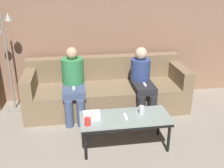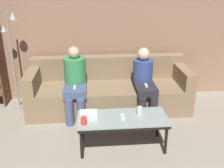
{
  "view_description": "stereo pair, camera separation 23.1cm",
  "coord_description": "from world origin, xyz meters",
  "px_view_note": "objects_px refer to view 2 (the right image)",
  "views": [
    {
      "loc": [
        -0.54,
        -0.48,
        2.13
      ],
      "look_at": [
        0.0,
        3.0,
        0.69
      ],
      "focal_mm": 42.0,
      "sensor_mm": 36.0,
      "label": 1
    },
    {
      "loc": [
        -0.31,
        -0.51,
        2.13
      ],
      "look_at": [
        0.0,
        3.0,
        0.69
      ],
      "focal_mm": 42.0,
      "sensor_mm": 36.0,
      "label": 2
    }
  ],
  "objects_px": {
    "standing_lamp": "(13,52)",
    "seated_person_left_end": "(75,80)",
    "game_remote": "(123,117)",
    "seated_person_mid_left": "(144,80)",
    "couch": "(109,91)",
    "cup_near_right": "(140,111)",
    "tissue_box": "(89,115)",
    "coffee_table": "(123,120)",
    "cup_near_left": "(84,121)"
  },
  "relations": [
    {
      "from": "seated_person_mid_left",
      "to": "standing_lamp",
      "type": "bearing_deg",
      "value": 169.74
    },
    {
      "from": "cup_near_left",
      "to": "standing_lamp",
      "type": "bearing_deg",
      "value": 128.4
    },
    {
      "from": "game_remote",
      "to": "seated_person_left_end",
      "type": "xyz_separation_m",
      "value": [
        -0.65,
        0.97,
        0.15
      ]
    },
    {
      "from": "tissue_box",
      "to": "seated_person_left_end",
      "type": "xyz_separation_m",
      "value": [
        -0.21,
        0.95,
        0.11
      ]
    },
    {
      "from": "coffee_table",
      "to": "cup_near_left",
      "type": "relative_size",
      "value": 12.83
    },
    {
      "from": "seated_person_mid_left",
      "to": "cup_near_left",
      "type": "bearing_deg",
      "value": -132.03
    },
    {
      "from": "cup_near_right",
      "to": "couch",
      "type": "bearing_deg",
      "value": 106.06
    },
    {
      "from": "coffee_table",
      "to": "seated_person_left_end",
      "type": "height_order",
      "value": "seated_person_left_end"
    },
    {
      "from": "cup_near_right",
      "to": "seated_person_mid_left",
      "type": "height_order",
      "value": "seated_person_mid_left"
    },
    {
      "from": "cup_near_right",
      "to": "seated_person_mid_left",
      "type": "bearing_deg",
      "value": 75.04
    },
    {
      "from": "tissue_box",
      "to": "seated_person_mid_left",
      "type": "relative_size",
      "value": 0.2
    },
    {
      "from": "cup_near_left",
      "to": "cup_near_right",
      "type": "height_order",
      "value": "cup_near_right"
    },
    {
      "from": "game_remote",
      "to": "standing_lamp",
      "type": "xyz_separation_m",
      "value": [
        -1.65,
        1.33,
        0.54
      ]
    },
    {
      "from": "standing_lamp",
      "to": "seated_person_left_end",
      "type": "bearing_deg",
      "value": -19.66
    },
    {
      "from": "couch",
      "to": "cup_near_right",
      "type": "bearing_deg",
      "value": -73.94
    },
    {
      "from": "standing_lamp",
      "to": "seated_person_left_end",
      "type": "distance_m",
      "value": 1.14
    },
    {
      "from": "couch",
      "to": "cup_near_right",
      "type": "height_order",
      "value": "couch"
    },
    {
      "from": "seated_person_left_end",
      "to": "cup_near_right",
      "type": "bearing_deg",
      "value": -45.88
    },
    {
      "from": "cup_near_left",
      "to": "game_remote",
      "type": "bearing_deg",
      "value": 14.01
    },
    {
      "from": "seated_person_left_end",
      "to": "seated_person_mid_left",
      "type": "height_order",
      "value": "seated_person_left_end"
    },
    {
      "from": "cup_near_right",
      "to": "standing_lamp",
      "type": "distance_m",
      "value": 2.32
    },
    {
      "from": "standing_lamp",
      "to": "cup_near_left",
      "type": "bearing_deg",
      "value": -51.6
    },
    {
      "from": "couch",
      "to": "seated_person_left_end",
      "type": "xyz_separation_m",
      "value": [
        -0.56,
        -0.21,
        0.3
      ]
    },
    {
      "from": "tissue_box",
      "to": "standing_lamp",
      "type": "relative_size",
      "value": 0.13
    },
    {
      "from": "standing_lamp",
      "to": "tissue_box",
      "type": "bearing_deg",
      "value": -47.24
    },
    {
      "from": "coffee_table",
      "to": "cup_near_right",
      "type": "xyz_separation_m",
      "value": [
        0.23,
        0.07,
        0.1
      ]
    },
    {
      "from": "standing_lamp",
      "to": "couch",
      "type": "bearing_deg",
      "value": -5.41
    },
    {
      "from": "tissue_box",
      "to": "seated_person_mid_left",
      "type": "height_order",
      "value": "seated_person_mid_left"
    },
    {
      "from": "coffee_table",
      "to": "standing_lamp",
      "type": "relative_size",
      "value": 0.72
    },
    {
      "from": "tissue_box",
      "to": "game_remote",
      "type": "distance_m",
      "value": 0.44
    },
    {
      "from": "cup_near_right",
      "to": "standing_lamp",
      "type": "relative_size",
      "value": 0.06
    },
    {
      "from": "couch",
      "to": "coffee_table",
      "type": "xyz_separation_m",
      "value": [
        0.09,
        -1.18,
        0.09
      ]
    },
    {
      "from": "standing_lamp",
      "to": "seated_person_mid_left",
      "type": "relative_size",
      "value": 1.51
    },
    {
      "from": "cup_near_left",
      "to": "standing_lamp",
      "type": "distance_m",
      "value": 1.92
    },
    {
      "from": "couch",
      "to": "game_remote",
      "type": "bearing_deg",
      "value": -85.73
    },
    {
      "from": "couch",
      "to": "standing_lamp",
      "type": "bearing_deg",
      "value": 174.59
    },
    {
      "from": "coffee_table",
      "to": "seated_person_left_end",
      "type": "bearing_deg",
      "value": 123.59
    },
    {
      "from": "couch",
      "to": "cup_near_left",
      "type": "height_order",
      "value": "couch"
    },
    {
      "from": "cup_near_right",
      "to": "tissue_box",
      "type": "bearing_deg",
      "value": -175.87
    },
    {
      "from": "tissue_box",
      "to": "seated_person_left_end",
      "type": "distance_m",
      "value": 0.98
    },
    {
      "from": "couch",
      "to": "tissue_box",
      "type": "bearing_deg",
      "value": -106.6
    },
    {
      "from": "standing_lamp",
      "to": "cup_near_right",
      "type": "bearing_deg",
      "value": -33.89
    },
    {
      "from": "cup_near_left",
      "to": "seated_person_mid_left",
      "type": "relative_size",
      "value": 0.08
    },
    {
      "from": "tissue_box",
      "to": "standing_lamp",
      "type": "bearing_deg",
      "value": 132.76
    },
    {
      "from": "standing_lamp",
      "to": "seated_person_mid_left",
      "type": "xyz_separation_m",
      "value": [
        2.12,
        -0.38,
        -0.42
      ]
    },
    {
      "from": "game_remote",
      "to": "seated_person_mid_left",
      "type": "height_order",
      "value": "seated_person_mid_left"
    },
    {
      "from": "coffee_table",
      "to": "cup_near_right",
      "type": "distance_m",
      "value": 0.26
    },
    {
      "from": "seated_person_mid_left",
      "to": "tissue_box",
      "type": "bearing_deg",
      "value": -134.21
    },
    {
      "from": "standing_lamp",
      "to": "seated_person_left_end",
      "type": "height_order",
      "value": "standing_lamp"
    },
    {
      "from": "game_remote",
      "to": "seated_person_mid_left",
      "type": "relative_size",
      "value": 0.14
    }
  ]
}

